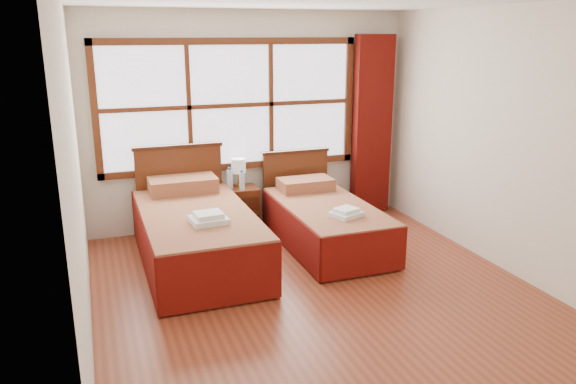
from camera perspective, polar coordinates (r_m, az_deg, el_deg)
name	(u,v)px	position (r m, az deg, el deg)	size (l,w,h in m)	color
floor	(321,296)	(5.27, 3.36, -10.47)	(4.50, 4.50, 0.00)	brown
wall_back	(250,121)	(6.92, -3.85, 7.25)	(4.00, 4.00, 0.00)	silver
wall_left	(76,178)	(4.45, -20.77, 1.38)	(4.50, 4.50, 0.00)	silver
wall_right	(512,143)	(5.91, 21.78, 4.66)	(4.50, 4.50, 0.00)	silver
window	(231,105)	(6.79, -5.84, 8.75)	(3.16, 0.06, 1.56)	white
curtain	(372,126)	(7.41, 8.53, 6.67)	(0.50, 0.16, 2.30)	#5F0E09
bed_left	(196,232)	(5.96, -9.35, -4.02)	(1.11, 2.15, 1.08)	#37180B
bed_right	(324,221)	(6.38, 3.72, -2.94)	(0.95, 1.97, 0.92)	#37180B
nightstand	(241,209)	(6.86, -4.79, -1.71)	(0.40, 0.40, 0.54)	#532612
towels_left	(209,218)	(5.44, -8.07, -2.65)	(0.37, 0.33, 0.10)	white
towels_right	(346,213)	(5.88, 5.92, -2.11)	(0.36, 0.34, 0.09)	white
lamp	(238,167)	(6.81, -5.06, 2.58)	(0.17, 0.17, 0.34)	gold
bottle_near	(230,179)	(6.71, -5.93, 1.29)	(0.07, 0.07, 0.26)	silver
bottle_far	(242,181)	(6.66, -4.70, 1.12)	(0.06, 0.06, 0.24)	silver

